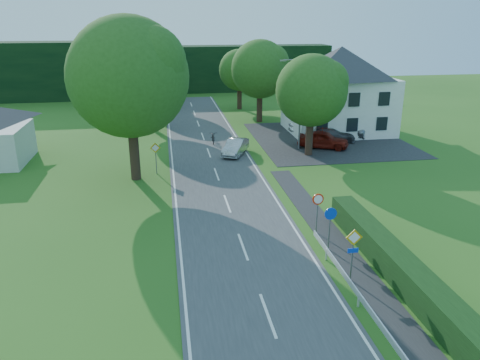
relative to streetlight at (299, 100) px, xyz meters
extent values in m
cube|color=#3E3F41|center=(-8.06, -10.00, -4.44)|extent=(7.00, 80.00, 0.04)
cube|color=#242426|center=(3.94, 3.00, -4.44)|extent=(14.00, 16.00, 0.04)
cube|color=white|center=(-11.31, -10.00, -4.42)|extent=(0.12, 80.00, 0.01)
cube|color=white|center=(-4.81, -10.00, -4.42)|extent=(0.12, 80.00, 0.01)
cube|color=black|center=(-0.06, 36.00, -0.96)|extent=(30.00, 5.00, 7.00)
cube|color=white|center=(5.94, 6.00, -1.66)|extent=(10.00, 8.00, 5.60)
pyramid|color=#2A2A2F|center=(5.94, 6.00, 2.64)|extent=(10.60, 8.40, 3.00)
cylinder|color=slate|center=(0.14, 0.00, -0.46)|extent=(0.16, 0.16, 8.00)
cylinder|color=slate|center=(-0.66, 0.00, 3.44)|extent=(1.70, 0.10, 0.10)
cube|color=slate|center=(-1.56, 0.00, 3.39)|extent=(0.50, 0.18, 0.12)
cylinder|color=slate|center=(-3.76, -22.00, -3.26)|extent=(0.07, 0.07, 2.40)
cube|color=#DA9B0B|center=(-3.76, -22.03, -2.26)|extent=(0.78, 0.04, 0.78)
cube|color=white|center=(-3.76, -22.03, -2.26)|extent=(0.57, 0.05, 0.57)
cube|color=#0D3AC6|center=(-3.76, -22.03, -2.91)|extent=(0.50, 0.04, 0.22)
cylinder|color=slate|center=(-3.76, -19.00, -3.36)|extent=(0.07, 0.07, 2.20)
cylinder|color=#0D3AC6|center=(-3.76, -19.03, -2.41)|extent=(0.64, 0.04, 0.64)
cylinder|color=slate|center=(-3.76, -17.00, -3.36)|extent=(0.07, 0.07, 2.20)
cylinder|color=red|center=(-3.76, -17.03, -2.41)|extent=(0.64, 0.04, 0.64)
cylinder|color=white|center=(-3.76, -17.05, -2.41)|extent=(0.48, 0.04, 0.48)
cylinder|color=slate|center=(-12.56, -5.00, -3.36)|extent=(0.07, 0.07, 2.20)
cube|color=#DA9B0B|center=(-12.56, -5.03, -2.41)|extent=(0.78, 0.04, 0.78)
cube|color=white|center=(-12.56, -5.03, -2.41)|extent=(0.57, 0.05, 0.57)
imported|color=#A6A5A9|center=(-5.80, -0.88, -3.76)|extent=(2.99, 4.28, 1.34)
imported|color=black|center=(-7.29, 3.38, -3.87)|extent=(0.89, 2.14, 1.10)
imported|color=maroon|center=(2.38, -0.08, -3.65)|extent=(4.90, 3.67, 1.55)
imported|color=silver|center=(2.97, 5.58, -3.71)|extent=(4.50, 2.22, 1.42)
imported|color=#48474C|center=(3.89, 1.85, -3.77)|extent=(4.67, 2.37, 1.30)
imported|color=#9C9EA3|center=(8.22, 4.00, -3.71)|extent=(5.56, 4.80, 1.42)
imported|color=#A91C0D|center=(2.15, -0.50, -3.40)|extent=(2.94, 2.97, 2.05)
camera|label=1|loc=(-11.76, -39.59, 6.99)|focal=35.00mm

